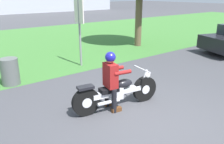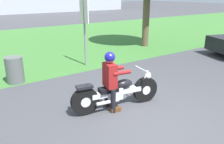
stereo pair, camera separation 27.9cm
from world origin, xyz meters
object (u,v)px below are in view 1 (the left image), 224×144
(rider_lead, at_px, (111,77))
(trash_can, at_px, (10,72))
(sign_banner, at_px, (79,20))
(motorcycle_lead, at_px, (117,92))

(rider_lead, height_order, trash_can, rider_lead)
(sign_banner, bearing_deg, motorcycle_lead, -106.93)
(trash_can, bearing_deg, motorcycle_lead, -62.92)
(rider_lead, bearing_deg, motorcycle_lead, -0.81)
(trash_can, xyz_separation_m, sign_banner, (2.67, 0.38, 1.32))
(motorcycle_lead, height_order, rider_lead, rider_lead)
(motorcycle_lead, bearing_deg, sign_banner, 82.71)
(motorcycle_lead, xyz_separation_m, rider_lead, (-0.17, 0.03, 0.43))
(trash_can, bearing_deg, rider_lead, -65.17)
(motorcycle_lead, distance_m, rider_lead, 0.46)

